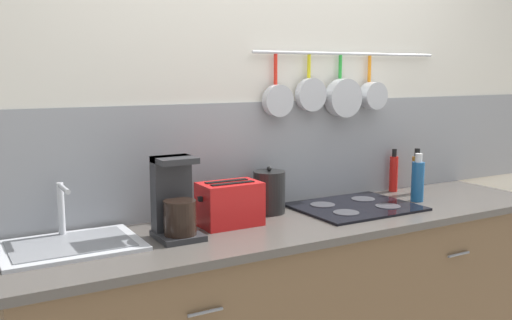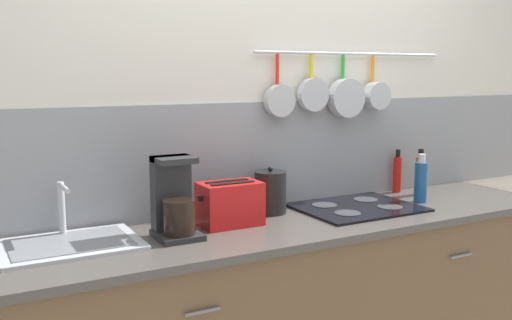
# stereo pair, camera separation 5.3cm
# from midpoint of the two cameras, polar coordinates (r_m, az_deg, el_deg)

# --- Properties ---
(wall_back) EXTENTS (7.20, 0.16, 2.60)m
(wall_back) POSITION_cam_midpoint_polar(r_m,az_deg,el_deg) (2.88, 2.12, 2.60)
(wall_back) COLOR silver
(wall_back) RESTS_ON ground_plane
(cabinet_base) EXTENTS (2.67, 0.60, 0.88)m
(cabinet_base) POSITION_cam_midpoint_polar(r_m,az_deg,el_deg) (2.82, 5.77, -15.33)
(cabinet_base) COLOR brown
(cabinet_base) RESTS_ON ground_plane
(countertop) EXTENTS (2.71, 0.62, 0.03)m
(countertop) POSITION_cam_midpoint_polar(r_m,az_deg,el_deg) (2.66, 5.92, -6.28)
(countertop) COLOR #4C4742
(countertop) RESTS_ON cabinet_base
(sink_basin) EXTENTS (0.53, 0.38, 0.23)m
(sink_basin) POSITION_cam_midpoint_polar(r_m,az_deg,el_deg) (2.35, -17.53, -7.81)
(sink_basin) COLOR #B7BABF
(sink_basin) RESTS_ON countertop
(coffee_maker) EXTENTS (0.18, 0.20, 0.33)m
(coffee_maker) POSITION_cam_midpoint_polar(r_m,az_deg,el_deg) (2.36, -7.50, -4.39)
(coffee_maker) COLOR #262628
(coffee_maker) RESTS_ON countertop
(toaster) EXTENTS (0.28, 0.17, 0.20)m
(toaster) POSITION_cam_midpoint_polar(r_m,az_deg,el_deg) (2.52, -2.02, -4.40)
(toaster) COLOR red
(toaster) RESTS_ON countertop
(kettle) EXTENTS (0.15, 0.15, 0.23)m
(kettle) POSITION_cam_midpoint_polar(r_m,az_deg,el_deg) (2.74, 2.00, -3.24)
(kettle) COLOR black
(kettle) RESTS_ON countertop
(cooktop) EXTENTS (0.58, 0.47, 0.01)m
(cooktop) POSITION_cam_midpoint_polar(r_m,az_deg,el_deg) (2.90, 10.59, -4.66)
(cooktop) COLOR black
(cooktop) RESTS_ON countertop
(bottle_cooking_wine) EXTENTS (0.07, 0.07, 0.25)m
(bottle_cooking_wine) POSITION_cam_midpoint_polar(r_m,az_deg,el_deg) (3.10, 16.63, -2.02)
(bottle_cooking_wine) COLOR navy
(bottle_cooking_wine) RESTS_ON countertop
(bottle_vinegar) EXTENTS (0.05, 0.05, 0.24)m
(bottle_vinegar) POSITION_cam_midpoint_polar(r_m,az_deg,el_deg) (3.32, 14.40, -1.29)
(bottle_vinegar) COLOR red
(bottle_vinegar) RESTS_ON countertop
(bottle_hot_sauce) EXTENTS (0.05, 0.05, 0.26)m
(bottle_hot_sauce) POSITION_cam_midpoint_polar(r_m,az_deg,el_deg) (3.28, 16.53, -1.40)
(bottle_hot_sauce) COLOR #8C5919
(bottle_hot_sauce) RESTS_ON countertop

